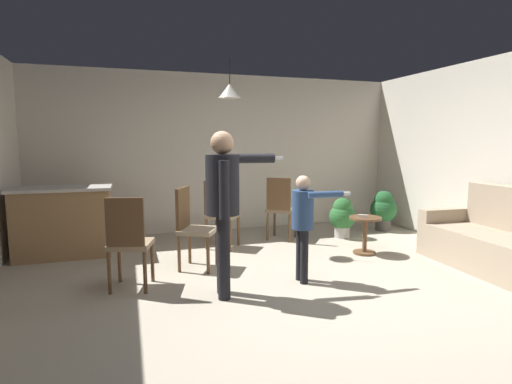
# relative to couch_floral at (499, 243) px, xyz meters

# --- Properties ---
(ground) EXTENTS (7.68, 7.68, 0.00)m
(ground) POSITION_rel_couch_floral_xyz_m (-2.66, 0.09, -0.33)
(ground) COLOR #B2A893
(wall_back) EXTENTS (6.40, 0.10, 2.70)m
(wall_back) POSITION_rel_couch_floral_xyz_m (-2.66, 3.29, 1.02)
(wall_back) COLOR silver
(wall_back) RESTS_ON ground
(couch_floral) EXTENTS (0.93, 1.84, 1.00)m
(couch_floral) POSITION_rel_couch_floral_xyz_m (0.00, 0.00, 0.00)
(couch_floral) COLOR tan
(couch_floral) RESTS_ON ground
(kitchen_counter) EXTENTS (1.26, 0.66, 0.95)m
(kitchen_counter) POSITION_rel_couch_floral_xyz_m (-5.11, 2.27, 0.15)
(kitchen_counter) COLOR #99754C
(kitchen_counter) RESTS_ON ground
(side_table_by_couch) EXTENTS (0.44, 0.44, 0.52)m
(side_table_by_couch) POSITION_rel_couch_floral_xyz_m (-1.15, 1.11, -0.00)
(side_table_by_couch) COLOR brown
(side_table_by_couch) RESTS_ON ground
(person_adult) EXTENTS (0.84, 0.48, 1.66)m
(person_adult) POSITION_rel_couch_floral_xyz_m (-3.37, 0.20, 0.70)
(person_adult) COLOR black
(person_adult) RESTS_ON ground
(person_child) EXTENTS (0.61, 0.36, 1.19)m
(person_child) POSITION_rel_couch_floral_xyz_m (-2.44, 0.34, 0.41)
(person_child) COLOR black
(person_child) RESTS_ON ground
(dining_chair_by_counter) EXTENTS (0.58, 0.58, 1.00)m
(dining_chair_by_counter) POSITION_rel_couch_floral_xyz_m (-3.02, 2.08, 0.21)
(dining_chair_by_counter) COLOR brown
(dining_chair_by_counter) RESTS_ON ground
(dining_chair_near_wall) EXTENTS (0.51, 0.51, 1.00)m
(dining_chair_near_wall) POSITION_rel_couch_floral_xyz_m (-4.28, 0.65, 0.21)
(dining_chair_near_wall) COLOR brown
(dining_chair_near_wall) RESTS_ON ground
(dining_chair_centre_back) EXTENTS (0.57, 0.57, 1.00)m
(dining_chair_centre_back) POSITION_rel_couch_floral_xyz_m (-3.53, 1.20, 0.21)
(dining_chair_centre_back) COLOR brown
(dining_chair_centre_back) RESTS_ON ground
(dining_chair_spare) EXTENTS (0.59, 0.59, 1.00)m
(dining_chair_spare) POSITION_rel_couch_floral_xyz_m (-1.98, 2.21, 0.21)
(dining_chair_spare) COLOR brown
(dining_chair_spare) RESTS_ON ground
(potted_plant_corner) EXTENTS (0.43, 0.43, 0.65)m
(potted_plant_corner) POSITION_rel_couch_floral_xyz_m (-0.96, 2.06, 0.03)
(potted_plant_corner) COLOR #B7B2AD
(potted_plant_corner) RESTS_ON ground
(potted_plant_by_wall) EXTENTS (0.46, 0.46, 0.70)m
(potted_plant_by_wall) POSITION_rel_couch_floral_xyz_m (-0.01, 2.31, 0.05)
(potted_plant_by_wall) COLOR #4C4742
(potted_plant_by_wall) RESTS_ON ground
(spare_remote_on_table) EXTENTS (0.13, 0.09, 0.04)m
(spare_remote_on_table) POSITION_rel_couch_floral_xyz_m (-1.20, 1.10, 0.21)
(spare_remote_on_table) COLOR white
(spare_remote_on_table) RESTS_ON side_table_by_couch
(ceiling_light_pendant) EXTENTS (0.32, 0.32, 0.55)m
(ceiling_light_pendant) POSITION_rel_couch_floral_xyz_m (-2.87, 1.89, 1.92)
(ceiling_light_pendant) COLOR silver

